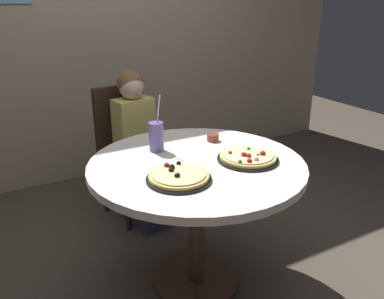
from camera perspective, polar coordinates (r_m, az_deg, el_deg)
ground_plane at (r=2.44m, az=0.60°, el=-18.25°), size 8.00×8.00×0.00m
wall_with_window at (r=3.58m, az=-14.77°, el=18.94°), size 5.20×0.14×2.90m
dining_table at (r=2.09m, az=0.67°, el=-4.53°), size 1.11×1.11×0.75m
chair_wooden at (r=2.96m, az=-9.14°, el=0.78°), size 0.46×0.46×0.95m
diner_child at (r=2.83m, az=-7.30°, el=-1.11°), size 0.31×0.43×1.08m
pizza_veggie at (r=1.84m, az=-1.92°, el=-3.90°), size 0.30×0.30×0.05m
pizza_cheese at (r=2.07m, az=7.98°, el=-1.11°), size 0.32×0.32×0.05m
soda_cup at (r=2.17m, az=-5.11°, el=1.86°), size 0.08×0.08×0.31m
sauce_bowl at (r=2.34m, az=2.99°, el=1.71°), size 0.07×0.07×0.04m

